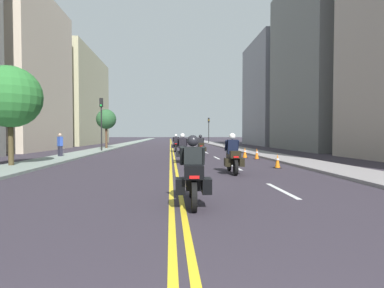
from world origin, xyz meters
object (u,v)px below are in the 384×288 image
motorcycle_2 (183,151)px  traffic_light_near (101,115)px  motorcycle_0 (193,176)px  traffic_cone_1 (257,154)px  traffic_cone_0 (245,153)px  traffic_cone_2 (278,161)px  pedestrian_0 (60,145)px  motorcycle_3 (201,147)px  motorcycle_1 (233,157)px  street_tree_0 (106,119)px  motorcycle_4 (176,145)px  street_tree_1 (10,97)px  traffic_light_far (209,126)px

motorcycle_2 → traffic_light_near: traffic_light_near is taller
motorcycle_0 → traffic_cone_1: motorcycle_0 is taller
traffic_cone_0 → traffic_cone_2: (0.01, -6.21, -0.02)m
motorcycle_2 → traffic_light_near: 13.35m
motorcycle_2 → pedestrian_0: size_ratio=1.30×
motorcycle_3 → traffic_cone_0: motorcycle_3 is taller
motorcycle_2 → traffic_light_near: size_ratio=0.44×
motorcycle_1 → pedestrian_0: pedestrian_0 is taller
motorcycle_2 → traffic_cone_1: (4.83, 1.97, -0.31)m
motorcycle_0 → pedestrian_0: 16.38m
motorcycle_3 → street_tree_0: bearing=131.2°
traffic_cone_2 → motorcycle_1: bearing=-145.2°
motorcycle_1 → traffic_cone_0: (2.49, 7.94, -0.31)m
motorcycle_4 → traffic_light_near: (-6.77, 0.10, 2.70)m
motorcycle_0 → street_tree_0: 27.64m
motorcycle_2 → motorcycle_3: 5.96m
street_tree_1 → motorcycle_4: bearing=58.1°
traffic_light_far → street_tree_0: 22.37m
motorcycle_2 → traffic_cone_0: (4.33, 3.05, -0.31)m
street_tree_0 → street_tree_1: street_tree_1 is taller
motorcycle_0 → pedestrian_0: (-7.94, 14.33, 0.21)m
traffic_cone_2 → street_tree_1: (-12.60, 1.13, 3.03)m
motorcycle_2 → traffic_cone_2: 5.37m
traffic_cone_1 → street_tree_0: (-12.39, 14.25, 2.85)m
traffic_cone_1 → pedestrian_0: size_ratio=0.43×
traffic_cone_0 → traffic_cone_1: traffic_cone_1 is taller
street_tree_1 → traffic_light_near: bearing=84.2°
motorcycle_1 → traffic_light_far: 39.31m
motorcycle_0 → motorcycle_3: 16.14m
motorcycle_1 → motorcycle_3: size_ratio=0.99×
motorcycle_3 → traffic_cone_2: size_ratio=3.29×
motorcycle_3 → traffic_cone_1: bearing=-49.3°
traffic_light_far → traffic_cone_0: bearing=-92.8°
motorcycle_2 → pedestrian_0: (-8.13, 4.03, 0.20)m
traffic_cone_2 → street_tree_0: (-11.89, 19.38, 2.87)m
traffic_light_far → pedestrian_0: (-13.96, -30.11, -2.20)m
traffic_cone_0 → traffic_cone_1: bearing=-65.0°
motorcycle_0 → traffic_light_near: traffic_light_near is taller
motorcycle_1 → traffic_cone_1: bearing=68.7°
motorcycle_1 → motorcycle_2: 5.23m
motorcycle_2 → motorcycle_4: size_ratio=0.99×
traffic_light_near → street_tree_1: traffic_light_near is taller
motorcycle_1 → traffic_cone_2: (2.49, 1.73, -0.33)m
motorcycle_0 → traffic_cone_1: size_ratio=2.91×
traffic_light_far → pedestrian_0: traffic_light_far is taller
motorcycle_3 → traffic_light_near: traffic_light_near is taller
motorcycle_0 → motorcycle_4: motorcycle_4 is taller
motorcycle_3 → traffic_light_far: 28.81m
traffic_cone_1 → traffic_light_far: bearing=88.2°
traffic_light_near → pedestrian_0: bearing=-99.6°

